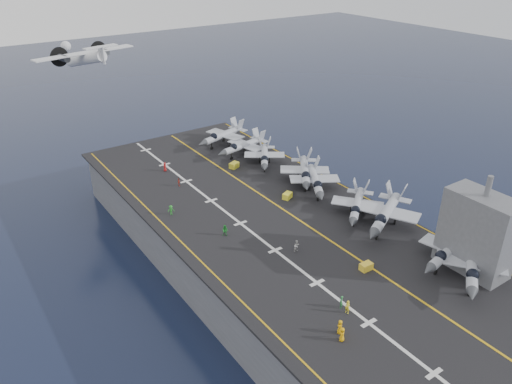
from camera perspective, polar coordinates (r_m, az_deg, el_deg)
ground at (r=93.92m, az=1.40°, el=-8.00°), size 500.00×500.00×0.00m
hull at (r=91.13m, az=1.43°, el=-5.43°), size 36.00×90.00×10.00m
flight_deck at (r=88.45m, az=1.47°, el=-2.59°), size 38.00×92.00×0.40m
foul_line at (r=89.91m, az=3.02°, el=-1.93°), size 0.35×90.00×0.02m
landing_centerline at (r=85.41m, az=-1.80°, el=-3.59°), size 0.50×90.00×0.02m
deck_edge_port at (r=80.93m, az=-8.39°, el=-5.81°), size 0.25×90.00×0.02m
deck_edge_stbd at (r=99.12m, az=10.18°, el=0.57°), size 0.25×90.00×0.02m
island_superstructure at (r=77.29m, az=24.20°, el=-3.37°), size 5.00×10.00×15.00m
fighter_jet_0 at (r=77.30m, az=23.45°, el=-7.58°), size 17.35×16.15×5.01m
fighter_jet_1 at (r=79.63m, az=21.28°, el=-6.14°), size 15.52×11.91×4.83m
fighter_jet_2 at (r=85.85m, az=14.66°, el=-2.26°), size 19.06×16.76×5.54m
fighter_jet_3 at (r=88.32m, az=11.49°, el=-1.34°), size 16.07×15.38×4.66m
fighter_jet_4 at (r=95.64m, az=6.77°, el=1.44°), size 15.60×17.10×4.94m
fighter_jet_5 at (r=99.05m, az=5.61°, el=2.48°), size 16.58×17.54×5.08m
fighter_jet_6 at (r=106.39m, az=0.98°, el=4.24°), size 14.58×15.60×4.51m
fighter_jet_7 at (r=111.60m, az=-1.43°, el=5.41°), size 14.98×11.40×4.70m
fighter_jet_8 at (r=117.63m, az=-3.80°, el=6.59°), size 16.46×13.28×4.97m
tow_cart_a at (r=75.68m, az=12.48°, el=-8.31°), size 1.88×1.25×1.11m
tow_cart_b at (r=93.28m, az=3.61°, el=-0.43°), size 2.22×1.88×1.13m
tow_cart_c at (r=105.67m, az=-2.52°, el=3.08°), size 2.36×1.96×1.21m
crew_0 at (r=64.24m, az=9.58°, el=-14.96°), size 1.38×1.18×1.94m
crew_1 at (r=67.24m, az=10.43°, el=-12.81°), size 1.02×1.30×1.92m
crew_2 at (r=81.63m, az=-3.54°, el=-4.42°), size 1.39×1.42×1.99m
crew_3 at (r=88.83m, az=-9.68°, el=-2.05°), size 1.21×0.93×1.81m
crew_4 at (r=98.82m, az=-8.81°, el=1.12°), size 1.10×1.20×1.66m
crew_5 at (r=105.68m, az=-10.37°, el=2.85°), size 1.01×1.29×1.92m
crew_6 at (r=67.93m, az=9.71°, el=-12.28°), size 1.31×1.34×1.87m
crew_7 at (r=77.96m, az=4.68°, el=-6.15°), size 1.30×0.98×1.95m
transport_plane at (r=124.86m, az=-18.87°, el=14.18°), size 27.10×21.16×5.72m
crew_8 at (r=63.30m, az=9.83°, el=-15.74°), size 1.38×1.18×1.94m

